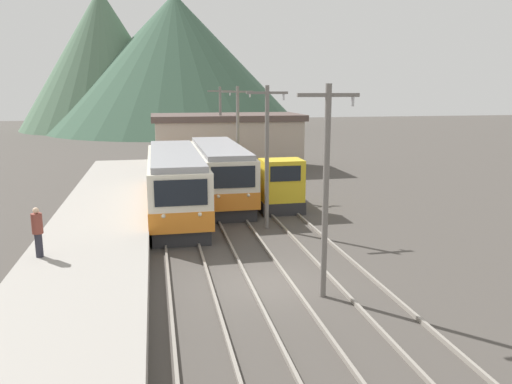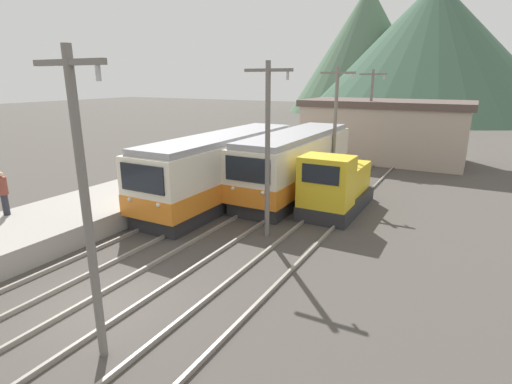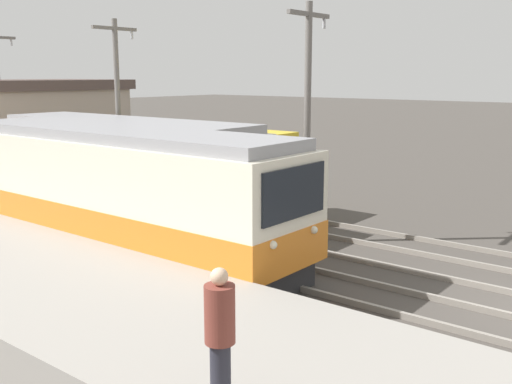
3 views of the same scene
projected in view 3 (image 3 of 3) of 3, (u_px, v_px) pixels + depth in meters
track_left at (506, 360)px, 10.43m from camera, size 1.54×60.00×0.14m
commuter_train_left at (117, 197)px, 16.48m from camera, size 2.84×11.97×3.54m
commuter_train_center at (125, 173)px, 20.49m from camera, size 2.84×10.94×3.49m
shunting_locomotive at (226, 180)px, 21.69m from camera, size 2.40×5.41×3.00m
catenary_mast_mid at (308, 115)px, 17.32m from camera, size 2.00×0.20×6.97m
catenary_mast_far at (118, 106)px, 22.51m from camera, size 2.00×0.20×6.97m
catenary_mast_distant at (0, 100)px, 27.69m from camera, size 2.00×0.20×6.97m
person_on_platform at (220, 333)px, 7.27m from camera, size 0.38×0.38×1.83m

